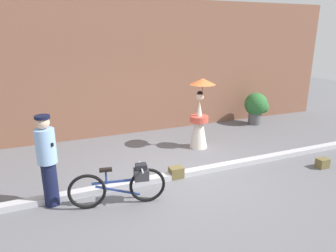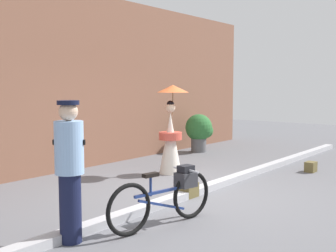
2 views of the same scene
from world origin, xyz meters
TOP-DOWN VIEW (x-y plane):
  - ground_plane at (0.00, 0.00)m, footprint 30.00×30.00m
  - building_wall at (0.00, 3.55)m, footprint 14.00×0.40m
  - sidewalk_curb at (0.00, 0.00)m, footprint 14.00×0.20m
  - bicycle_near_officer at (-1.52, -0.61)m, footprint 1.73×0.49m
  - person_officer at (-2.73, -0.10)m, footprint 0.34×0.34m
  - person_with_parasol at (1.13, 1.45)m, footprint 0.68×0.68m
  - potted_plant_by_door at (3.98, 2.67)m, footprint 0.79×0.77m
  - backpack_on_pavement at (-0.19, 0.00)m, footprint 0.30×0.22m
  - backpack_spare at (3.16, -0.84)m, footprint 0.27×0.20m

SIDE VIEW (x-z plane):
  - ground_plane at x=0.00m, z-range 0.00..0.00m
  - sidewalk_curb at x=0.00m, z-range 0.00..0.12m
  - backpack_spare at x=3.16m, z-range 0.01..0.23m
  - backpack_on_pavement at x=-0.19m, z-range 0.01..0.25m
  - bicycle_near_officer at x=-1.52m, z-range 0.02..0.79m
  - potted_plant_by_door at x=3.98m, z-range 0.08..1.16m
  - person_with_parasol at x=1.13m, z-range -0.05..1.84m
  - person_officer at x=-2.73m, z-range 0.06..1.75m
  - building_wall at x=0.00m, z-range 0.00..3.97m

